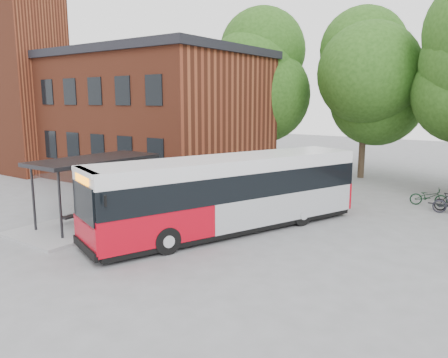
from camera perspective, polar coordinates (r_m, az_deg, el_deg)
The scene contains 8 objects.
ground at distance 17.43m, azimuth -4.24°, elevation -7.42°, with size 100.00×100.00×0.00m, color slate.
station_building at distance 32.15m, azimuth -11.91°, elevation 8.20°, with size 18.40×10.40×8.50m, color maroon, non-canonical shape.
clock_tower at distance 34.79m, azimuth -24.28°, elevation 15.68°, with size 5.20×5.20×18.20m, color maroon, non-canonical shape.
bus_shelter at distance 19.56m, azimuth -16.38°, elevation -1.47°, with size 3.60×7.00×2.90m, color #28282C, non-canonical shape.
tree_0 at distance 33.20m, azimuth 5.63°, elevation 10.59°, with size 7.92×7.92×11.00m, color #1E4412, non-canonical shape.
tree_1 at distance 31.24m, azimuth 17.91°, elevation 9.62°, with size 7.92×7.92×10.40m, color #1E4412, non-canonical shape.
city_bus at distance 17.72m, azimuth 0.83°, elevation -2.00°, with size 2.55×11.97×3.04m, color #B20515, non-canonical shape.
bicycle_0 at distance 24.46m, azimuth 25.15°, elevation -2.10°, with size 0.61×1.75×0.92m, color black.
Camera 1 is at (10.71, -12.69, 5.29)m, focal length 35.00 mm.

